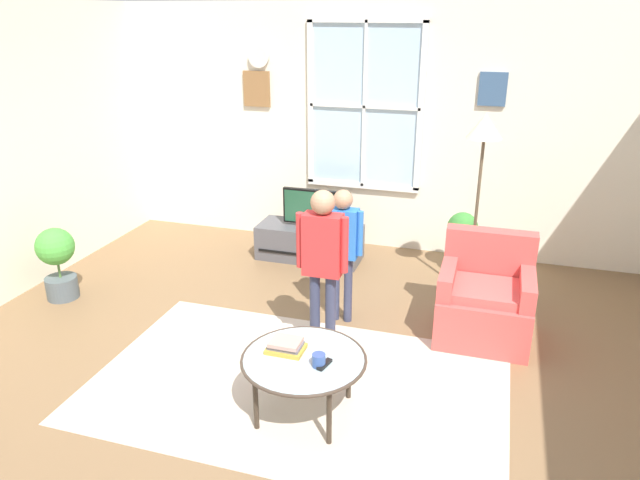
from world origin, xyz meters
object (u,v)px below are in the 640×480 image
at_px(television, 309,207).
at_px(person_blue_shirt, 342,241).
at_px(book_stack, 286,346).
at_px(potted_plant_corner, 57,259).
at_px(cup, 319,360).
at_px(person_red_shirt, 323,254).
at_px(armchair, 485,300).
at_px(floor_lamp, 483,146).
at_px(remote_near_books, 325,364).
at_px(tv_stand, 310,242).
at_px(potted_plant_by_window, 461,240).
at_px(coffee_table, 304,361).

bearing_deg(television, person_blue_shirt, -60.64).
distance_m(book_stack, potted_plant_corner, 2.83).
distance_m(cup, person_blue_shirt, 1.46).
bearing_deg(television, book_stack, -75.51).
bearing_deg(person_red_shirt, armchair, 28.11).
relative_size(armchair, floor_lamp, 0.49).
distance_m(armchair, person_blue_shirt, 1.31).
bearing_deg(remote_near_books, armchair, 57.32).
bearing_deg(book_stack, remote_near_books, -17.93).
relative_size(book_stack, person_blue_shirt, 0.21).
distance_m(remote_near_books, potted_plant_corner, 3.15).
distance_m(armchair, floor_lamp, 1.39).
relative_size(book_stack, remote_near_books, 1.82).
bearing_deg(tv_stand, book_stack, -75.52).
bearing_deg(cup, tv_stand, 109.21).
bearing_deg(cup, armchair, 56.60).
xyz_separation_m(cup, remote_near_books, (0.04, 0.01, -0.03)).
bearing_deg(potted_plant_by_window, person_red_shirt, -115.48).
height_order(tv_stand, cup, cup).
bearing_deg(book_stack, person_blue_shirt, 87.88).
distance_m(tv_stand, book_stack, 2.67).
bearing_deg(remote_near_books, floor_lamp, 70.37).
relative_size(book_stack, potted_plant_by_window, 0.39).
distance_m(person_red_shirt, potted_plant_by_window, 2.25).
distance_m(television, book_stack, 2.65).
bearing_deg(coffee_table, floor_lamp, 66.39).
xyz_separation_m(coffee_table, potted_plant_by_window, (0.83, 2.78, -0.07)).
bearing_deg(television, potted_plant_by_window, 5.63).
bearing_deg(person_blue_shirt, remote_near_books, -79.53).
bearing_deg(coffee_table, book_stack, 161.10).
xyz_separation_m(cup, floor_lamp, (0.84, 2.28, 1.00)).
relative_size(coffee_table, potted_plant_by_window, 1.32).
height_order(cup, person_red_shirt, person_red_shirt).
bearing_deg(cup, potted_plant_corner, 160.43).
relative_size(coffee_table, potted_plant_corner, 1.20).
height_order(coffee_table, potted_plant_by_window, potted_plant_by_window).
bearing_deg(coffee_table, person_blue_shirt, 94.14).
height_order(person_blue_shirt, potted_plant_by_window, person_blue_shirt).
xyz_separation_m(television, potted_plant_corner, (-2.00, -1.63, -0.20)).
height_order(remote_near_books, floor_lamp, floor_lamp).
bearing_deg(remote_near_books, cup, -159.67).
xyz_separation_m(tv_stand, potted_plant_by_window, (1.64, 0.16, 0.16)).
bearing_deg(potted_plant_corner, person_blue_shirt, 7.76).
bearing_deg(potted_plant_corner, cup, -19.57).
bearing_deg(coffee_table, tv_stand, 107.17).
distance_m(cup, floor_lamp, 2.63).
xyz_separation_m(person_blue_shirt, floor_lamp, (1.07, 0.87, 0.72)).
distance_m(tv_stand, remote_near_books, 2.85).
relative_size(potted_plant_by_window, floor_lamp, 0.37).
bearing_deg(coffee_table, potted_plant_corner, 160.75).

